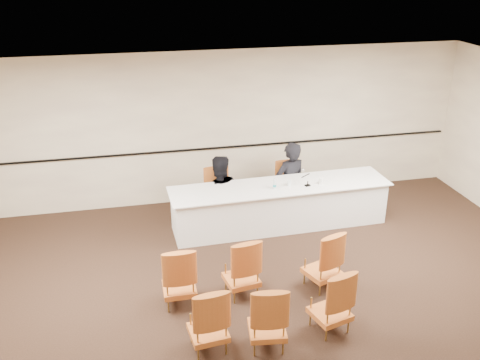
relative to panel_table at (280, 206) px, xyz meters
The scene contains 20 objects.
floor 2.76m from the panel_table, 109.36° to the right, with size 10.00×10.00×0.00m, color black.
ceiling 3.77m from the panel_table, 109.36° to the right, with size 10.00×10.00×0.00m, color white.
wall_back 2.01m from the panel_table, 122.42° to the left, with size 10.00×0.04×3.00m, color #F9EBC3.
wall_rail 1.80m from the panel_table, 123.16° to the left, with size 9.80×0.04×0.03m, color black.
panel_table is the anchor object (origin of this frame).
panelist_main 0.71m from the panel_table, 57.93° to the left, with size 0.66×0.43×1.81m, color black.
panelist_main_chair 0.71m from the panel_table, 57.93° to the left, with size 0.50×0.50×0.95m, color #A4551D, non-canonical shape.
panelist_second 1.17m from the panel_table, 151.76° to the left, with size 0.82×0.64×1.70m, color black.
panelist_second_chair 1.17m from the panel_table, 151.76° to the left, with size 0.50×0.50×0.95m, color #A4551D, non-canonical shape.
papers 0.67m from the panel_table, ahead, with size 0.30×0.22×0.00m, color white.
microphone 0.73m from the panel_table, 14.36° to the right, with size 0.10×0.20×0.29m, color black, non-canonical shape.
water_bottle 0.53m from the panel_table, 142.42° to the right, with size 0.06×0.06×0.21m, color teal, non-canonical shape.
drinking_glass 0.48m from the panel_table, 13.91° to the right, with size 0.06×0.06×0.10m, color white.
coffee_cup 0.87m from the panel_table, ahead, with size 0.08×0.08×0.12m, color white.
aud_chair_front_left 2.86m from the panel_table, 136.30° to the right, with size 0.50×0.50×0.95m, color #A4551D, non-canonical shape.
aud_chair_front_mid 2.26m from the panel_table, 120.67° to the right, with size 0.50×0.50×0.95m, color #A4551D, non-canonical shape.
aud_chair_front_right 2.02m from the panel_table, 88.18° to the right, with size 0.50×0.50×0.95m, color #A4551D, non-canonical shape.
aud_chair_back_left 3.52m from the panel_table, 121.22° to the right, with size 0.50×0.50×0.95m, color #A4551D, non-canonical shape.
aud_chair_back_mid 3.30m from the panel_table, 109.17° to the right, with size 0.50×0.50×0.95m, color #A4551D, non-canonical shape.
aud_chair_back_right 2.99m from the panel_table, 93.55° to the right, with size 0.50×0.50×0.95m, color #A4551D, non-canonical shape.
Camera 1 is at (-1.70, -5.81, 4.67)m, focal length 40.00 mm.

